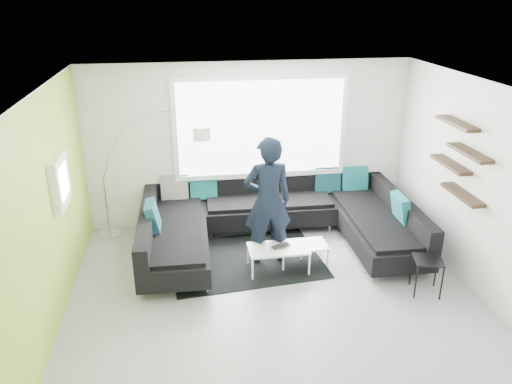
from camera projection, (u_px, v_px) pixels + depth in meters
ground at (275, 296)px, 6.77m from camera, size 5.50×5.50×0.00m
room_shell at (277, 165)px, 6.28m from camera, size 5.54×5.04×2.82m
sectional_sofa at (277, 225)px, 7.91m from camera, size 4.26×2.68×0.91m
rug at (246, 260)px, 7.67m from camera, size 2.41×1.85×0.01m
coffee_table at (290, 255)px, 7.44m from camera, size 1.13×0.67×0.37m
arc_lamp at (103, 178)px, 8.05m from camera, size 2.07×1.17×2.07m
side_table at (426, 276)px, 6.77m from camera, size 0.45×0.45×0.51m
person at (268, 201)px, 7.30m from camera, size 0.77×0.55×1.96m
laptop at (282, 247)px, 7.26m from camera, size 0.41×0.38×0.02m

